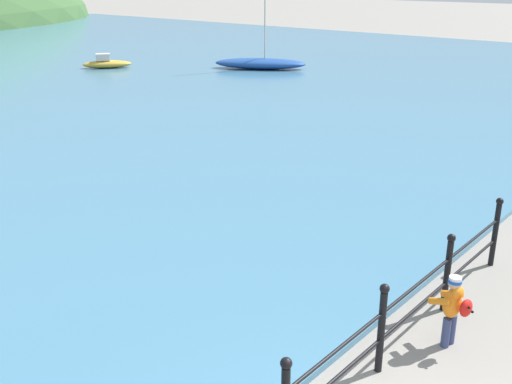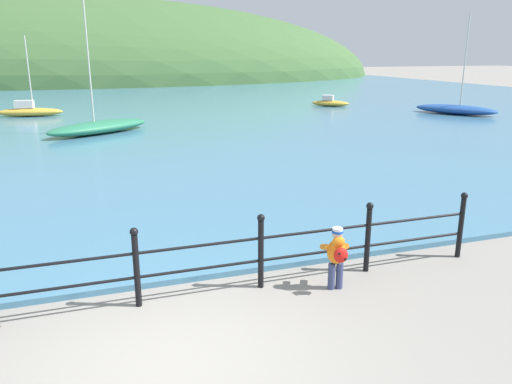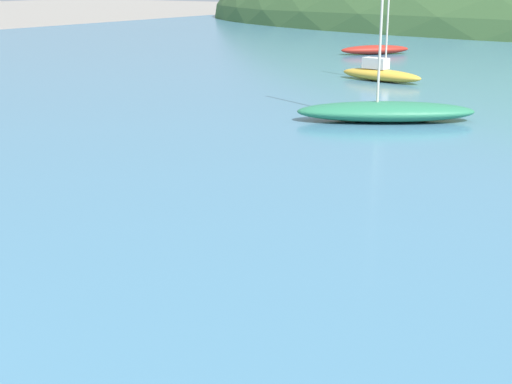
# 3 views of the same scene
# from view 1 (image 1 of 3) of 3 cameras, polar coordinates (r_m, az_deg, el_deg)

# --- Properties ---
(child_in_coat) EXTENTS (0.42, 0.55, 1.00)m
(child_in_coat) POSITION_cam_1_polar(r_m,az_deg,el_deg) (8.25, 18.29, -10.18)
(child_in_coat) COLOR navy
(child_in_coat) RESTS_ON ground
(boat_far_right) EXTENTS (2.47, 2.15, 0.72)m
(boat_far_right) POSITION_cam_1_polar(r_m,az_deg,el_deg) (32.01, -14.04, 11.81)
(boat_far_right) COLOR gold
(boat_far_right) RESTS_ON water
(boat_mid_harbor) EXTENTS (3.68, 4.68, 5.58)m
(boat_mid_harbor) POSITION_cam_1_polar(r_m,az_deg,el_deg) (30.80, 0.40, 12.18)
(boat_mid_harbor) COLOR #1E4793
(boat_mid_harbor) RESTS_ON water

